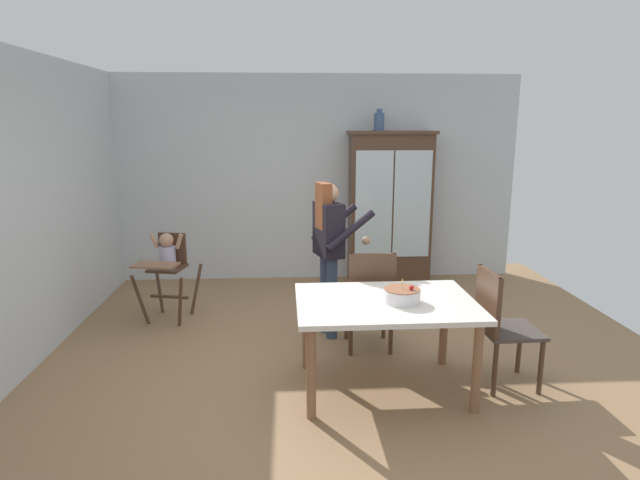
# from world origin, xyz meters

# --- Properties ---
(ground_plane) EXTENTS (6.24, 6.24, 0.00)m
(ground_plane) POSITION_xyz_m (0.00, 0.00, 0.00)
(ground_plane) COLOR #93704C
(wall_back) EXTENTS (5.32, 0.06, 2.70)m
(wall_back) POSITION_xyz_m (0.00, 2.63, 1.35)
(wall_back) COLOR silver
(wall_back) RESTS_ON ground_plane
(wall_left) EXTENTS (0.06, 5.32, 2.70)m
(wall_left) POSITION_xyz_m (-2.63, 0.00, 1.35)
(wall_left) COLOR silver
(wall_left) RESTS_ON ground_plane
(china_cabinet) EXTENTS (1.10, 0.48, 1.98)m
(china_cabinet) POSITION_xyz_m (0.94, 2.37, 1.00)
(china_cabinet) COLOR #4C3323
(china_cabinet) RESTS_ON ground_plane
(ceramic_vase) EXTENTS (0.13, 0.13, 0.27)m
(ceramic_vase) POSITION_xyz_m (0.77, 2.37, 2.10)
(ceramic_vase) COLOR #3D567F
(ceramic_vase) RESTS_ON china_cabinet
(high_chair_with_toddler) EXTENTS (0.68, 0.77, 0.95)m
(high_chair_with_toddler) POSITION_xyz_m (-1.68, 1.12, 0.65)
(high_chair_with_toddler) COLOR #4C3323
(high_chair_with_toddler) RESTS_ON ground_plane
(adult_person) EXTENTS (0.61, 0.60, 1.53)m
(adult_person) POSITION_xyz_m (0.01, 0.59, 0.97)
(adult_person) COLOR #33425B
(adult_person) RESTS_ON ground_plane
(dining_table) EXTENTS (1.39, 0.99, 0.74)m
(dining_table) POSITION_xyz_m (0.36, -0.53, 0.65)
(dining_table) COLOR silver
(dining_table) RESTS_ON ground_plane
(birthday_cake) EXTENTS (0.28, 0.28, 0.19)m
(birthday_cake) POSITION_xyz_m (0.48, -0.57, 0.79)
(birthday_cake) COLOR white
(birthday_cake) RESTS_ON dining_table
(dining_chair_far_side) EXTENTS (0.44, 0.44, 0.96)m
(dining_chair_far_side) POSITION_xyz_m (0.35, 0.18, 0.56)
(dining_chair_far_side) COLOR #4C3323
(dining_chair_far_side) RESTS_ON ground_plane
(dining_chair_right_end) EXTENTS (0.45, 0.45, 0.96)m
(dining_chair_right_end) POSITION_xyz_m (1.27, -0.52, 0.56)
(dining_chair_right_end) COLOR #4C3323
(dining_chair_right_end) RESTS_ON ground_plane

